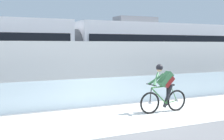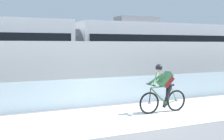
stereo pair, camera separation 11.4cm
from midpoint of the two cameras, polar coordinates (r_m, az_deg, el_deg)
The scene contains 8 objects.
ground_plane at distance 9.04m, azimuth 2.08°, elevation -9.28°, with size 200.00×200.00×0.00m, color slate.
bike_path_deck at distance 9.04m, azimuth 2.08°, elevation -9.24°, with size 32.00×3.20×0.01m, color beige.
glass_parapet at distance 10.59m, azimuth -2.42°, elevation -4.32°, with size 32.00×0.05×1.03m, color silver.
concrete_barrier_wall at distance 12.18m, azimuth -5.62°, elevation 0.09°, with size 32.00×0.36×2.38m, color silver.
tram_rail_near at distance 14.67m, azimuth -8.74°, elevation -3.76°, with size 32.00×0.08×0.01m, color #595654.
tram_rail_far at distance 16.04m, azimuth -10.15°, elevation -3.03°, with size 32.00×0.08×0.01m, color #595654.
tram at distance 15.31m, azimuth -8.09°, elevation 3.72°, with size 22.56×2.54×3.81m.
cyclist_on_bike at distance 9.61m, azimuth 9.89°, elevation -3.73°, with size 1.77×0.58×1.61m.
Camera 1 is at (-3.99, -7.80, 2.24)m, focal length 46.24 mm.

